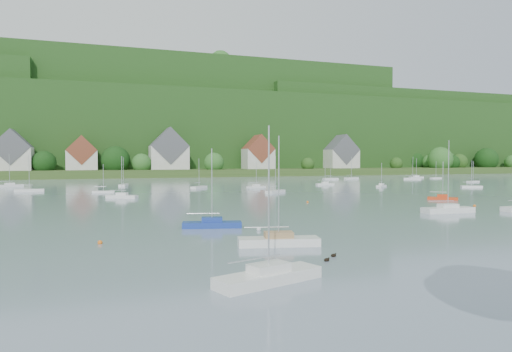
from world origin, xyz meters
The scene contains 18 objects.
far_shore_strip centered at (0.00, 200.00, 1.50)m, with size 600.00×60.00×3.00m, color #2E4A1B.
forested_ridge centered at (0.39, 268.57, 22.89)m, with size 620.00×181.22×69.89m.
village_building_0 centered at (-55.00, 187.00, 9.51)m, with size 14.00×10.40×16.00m.
village_building_1 centered at (-30.00, 189.00, 8.75)m, with size 12.00×9.36×14.00m.
village_building_2 centered at (5.00, 188.00, 10.27)m, with size 16.00×11.44×18.00m.
village_building_3 centered at (45.00, 186.00, 9.43)m, with size 13.00×10.40×15.50m.
village_building_4 centered at (90.00, 190.00, 9.59)m, with size 15.00×10.40×16.50m.
near_sailboat_0 centered at (-13.96, 14.07, 0.47)m, with size 7.13×4.03×9.28m.
near_sailboat_1 centered at (-12.00, 36.72, 0.45)m, with size 6.51×3.14×8.48m.
near_sailboat_2 centered at (-9.04, 24.85, 0.47)m, with size 7.14×3.38×9.29m.
near_sailboat_4 centered at (21.83, 39.72, 0.49)m, with size 7.43×2.39×9.91m.
near_sailboat_5 centered at (35.20, 56.12, 0.40)m, with size 4.77×4.46×6.90m.
mooring_buoy_0 centered at (-23.37, 30.58, 0.00)m, with size 0.41×0.41×0.41m, color orange.
mooring_buoy_1 centered at (-7.93, 33.20, 0.00)m, with size 0.46×0.46×0.46m, color silver.
mooring_buoy_2 centered at (31.47, 44.85, 0.00)m, with size 0.44×0.44×0.44m, color orange.
mooring_buoy_3 centered at (9.85, 59.14, 0.00)m, with size 0.38×0.38×0.38m, color orange.
duck_pair centered at (-7.38, 18.78, 0.10)m, with size 1.65×1.48×0.32m.
far_sailboat_cluster centered at (8.98, 115.25, 0.37)m, with size 188.29×76.97×8.71m.
Camera 1 is at (-23.35, -11.07, 7.32)m, focal length 32.22 mm.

